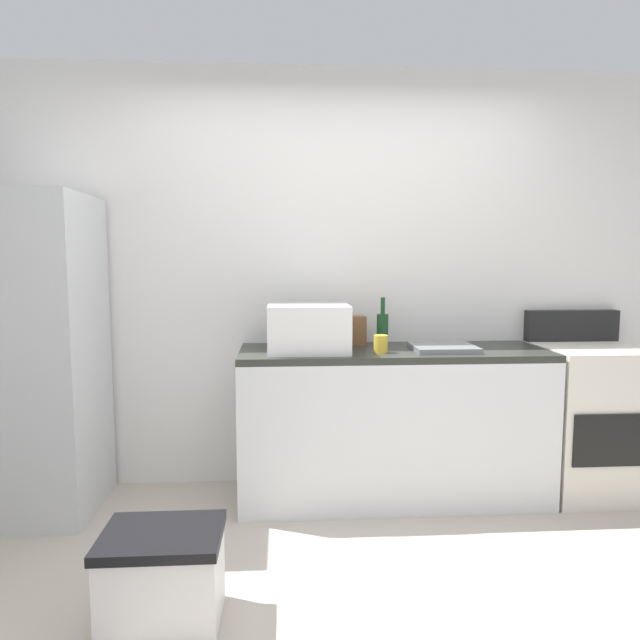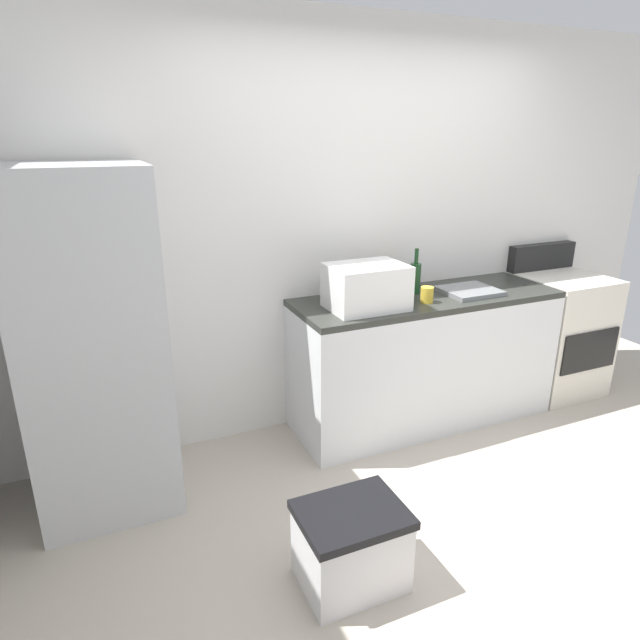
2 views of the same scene
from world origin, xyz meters
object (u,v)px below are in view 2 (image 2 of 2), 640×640
knife_block (390,279)px  microwave (366,287)px  refrigerator (93,346)px  storage_bin (351,546)px  wine_bottle (415,277)px  coffee_mug (427,295)px  stove_oven (557,331)px

knife_block → microwave: bearing=-141.3°
refrigerator → knife_block: 1.88m
refrigerator → storage_bin: 1.59m
wine_bottle → coffee_mug: 0.22m
wine_bottle → coffee_mug: wine_bottle is taller
wine_bottle → microwave: bearing=-160.3°
refrigerator → storage_bin: (0.93, -1.08, -0.70)m
stove_oven → knife_block: 1.51m
refrigerator → coffee_mug: (1.95, -0.07, 0.06)m
refrigerator → knife_block: (1.86, 0.23, 0.10)m
microwave → coffee_mug: size_ratio=4.60×
coffee_mug → storage_bin: coffee_mug is taller
wine_bottle → knife_block: 0.17m
stove_oven → storage_bin: bearing=-154.1°
refrigerator → microwave: size_ratio=3.87×
coffee_mug → storage_bin: (-1.02, -1.01, -0.76)m
microwave → coffee_mug: microwave is taller
refrigerator → storage_bin: size_ratio=3.87×
microwave → storage_bin: microwave is taller
stove_oven → coffee_mug: size_ratio=11.00×
coffee_mug → knife_block: size_ratio=0.56×
wine_bottle → knife_block: size_ratio=1.67×
refrigerator → microwave: refrigerator is taller
wine_bottle → refrigerator: bearing=-176.0°
wine_bottle → storage_bin: 1.82m
coffee_mug → knife_block: 0.32m
refrigerator → knife_block: bearing=6.9°
stove_oven → knife_block: bearing=173.1°
wine_bottle → knife_block: (-0.14, 0.09, -0.02)m
refrigerator → coffee_mug: size_ratio=17.80×
coffee_mug → knife_block: knife_block is taller
microwave → knife_block: (0.31, 0.25, -0.05)m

